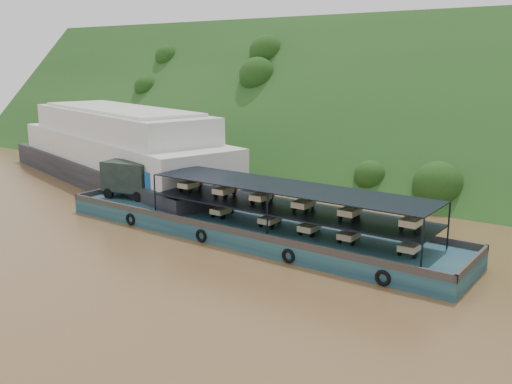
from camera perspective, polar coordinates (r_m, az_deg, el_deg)
The scene contains 4 objects.
ground at distance 44.36m, azimuth -0.17°, elevation -5.08°, with size 160.00×160.00×0.00m, color brown.
hillside at distance 75.63m, azimuth 16.08°, elevation 2.00°, with size 140.00×28.00×28.00m, color #183C16.
cargo_barge at distance 46.33m, azimuth -1.82°, elevation -2.81°, with size 35.00×7.18×4.62m.
passenger_ferry at distance 67.76m, azimuth -13.39°, elevation 4.12°, with size 43.76×21.65×8.60m.
Camera 1 is at (24.80, -34.11, 13.77)m, focal length 40.00 mm.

